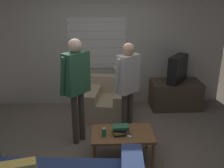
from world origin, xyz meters
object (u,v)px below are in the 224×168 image
(book_stack, at_px, (121,130))
(person_left_standing, at_px, (76,79))
(soda_can, at_px, (104,132))
(coffee_table, at_px, (122,135))
(person_right_standing, at_px, (127,80))
(armchair_beige, at_px, (108,101))
(tv, at_px, (177,69))
(spare_remote, at_px, (128,136))

(book_stack, bearing_deg, person_left_standing, 140.55)
(person_left_standing, height_order, soda_can, person_left_standing)
(soda_can, bearing_deg, coffee_table, 14.04)
(coffee_table, height_order, person_right_standing, person_right_standing)
(armchair_beige, bearing_deg, person_left_standing, 71.74)
(tv, bearing_deg, soda_can, -3.14)
(person_right_standing, distance_m, book_stack, 0.86)
(book_stack, xyz_separation_m, spare_remote, (0.10, -0.08, -0.05))
(tv, distance_m, book_stack, 2.27)
(tv, relative_size, person_right_standing, 0.37)
(armchair_beige, xyz_separation_m, tv, (1.46, 0.30, 0.57))
(tv, xyz_separation_m, spare_remote, (-1.23, -1.88, -0.42))
(person_right_standing, distance_m, soda_can, 0.98)
(armchair_beige, height_order, book_stack, armchair_beige)
(tv, height_order, person_right_standing, person_right_standing)
(armchair_beige, xyz_separation_m, soda_can, (-0.12, -1.55, 0.20))
(armchair_beige, xyz_separation_m, person_right_standing, (0.29, -0.84, 0.73))
(armchair_beige, height_order, soda_can, armchair_beige)
(tv, height_order, spare_remote, tv)
(tv, height_order, person_left_standing, person_left_standing)
(armchair_beige, relative_size, person_right_standing, 0.63)
(coffee_table, relative_size, book_stack, 3.46)
(armchair_beige, distance_m, coffee_table, 1.49)
(coffee_table, xyz_separation_m, soda_can, (-0.28, -0.07, 0.11))
(person_left_standing, relative_size, soda_can, 13.86)
(armchair_beige, distance_m, soda_can, 1.56)
(tv, distance_m, spare_remote, 2.29)
(person_left_standing, xyz_separation_m, book_stack, (0.66, -0.55, -0.61))
(tv, relative_size, soda_can, 4.85)
(tv, bearing_deg, armchair_beige, -41.04)
(coffee_table, xyz_separation_m, person_left_standing, (-0.69, 0.53, 0.72))
(person_right_standing, bearing_deg, person_left_standing, 147.18)
(book_stack, bearing_deg, soda_can, -168.72)
(armchair_beige, xyz_separation_m, person_left_standing, (-0.54, -0.95, 0.81))
(soda_can, xyz_separation_m, spare_remote, (0.35, -0.04, -0.05))
(armchair_beige, relative_size, coffee_table, 1.13)
(armchair_beige, bearing_deg, soda_can, 96.78)
(armchair_beige, distance_m, spare_remote, 1.61)
(coffee_table, bearing_deg, person_right_standing, 78.81)
(book_stack, relative_size, soda_can, 2.09)
(tv, bearing_deg, spare_remote, 4.16)
(coffee_table, xyz_separation_m, book_stack, (-0.03, -0.02, 0.11))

